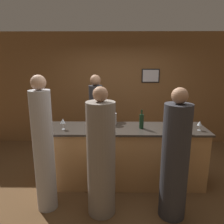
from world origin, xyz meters
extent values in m
plane|color=brown|center=(0.00, 0.00, 0.00)|extent=(14.00, 14.00, 0.00)
cube|color=brown|center=(0.00, 1.99, 1.40)|extent=(8.00, 0.06, 2.80)
cube|color=black|center=(0.71, 1.95, 1.75)|extent=(0.44, 0.02, 0.34)
cube|color=silver|center=(0.71, 1.94, 1.75)|extent=(0.39, 0.00, 0.29)
cube|color=#B27F4C|center=(0.00, 0.00, 0.49)|extent=(2.67, 0.67, 0.99)
cube|color=#332D28|center=(0.00, 0.00, 1.01)|extent=(2.73, 0.73, 0.04)
cylinder|color=#2D2D33|center=(-0.57, 0.86, 0.82)|extent=(0.28, 0.28, 1.64)
sphere|color=#A37556|center=(-0.57, 0.86, 1.75)|extent=(0.22, 0.22, 0.22)
cylinder|color=#2D2D33|center=(0.63, -0.85, 0.81)|extent=(0.37, 0.37, 1.62)
sphere|color=#A37556|center=(0.63, -0.85, 1.72)|extent=(0.21, 0.21, 0.21)
cylinder|color=#B2B2B7|center=(-1.18, -0.71, 0.88)|extent=(0.29, 0.29, 1.77)
sphere|color=tan|center=(-1.18, -0.71, 1.87)|extent=(0.20, 0.20, 0.20)
cylinder|color=gray|center=(-0.37, -0.79, 0.81)|extent=(0.39, 0.39, 1.63)
sphere|color=#A37556|center=(-0.37, -0.79, 1.73)|extent=(0.20, 0.20, 0.20)
cylinder|color=black|center=(0.27, -0.03, 1.14)|extent=(0.07, 0.07, 0.24)
cylinder|color=black|center=(0.27, -0.03, 1.30)|extent=(0.03, 0.03, 0.08)
cylinder|color=silver|center=(-0.25, 0.22, 1.12)|extent=(0.19, 0.19, 0.20)
cylinder|color=silver|center=(-0.26, -0.16, 1.03)|extent=(0.05, 0.05, 0.00)
cylinder|color=silver|center=(-0.26, -0.16, 1.07)|extent=(0.01, 0.01, 0.09)
cone|color=silver|center=(-0.26, -0.16, 1.15)|extent=(0.07, 0.07, 0.08)
cylinder|color=silver|center=(-1.04, -0.10, 1.03)|extent=(0.05, 0.05, 0.00)
cylinder|color=silver|center=(-1.04, -0.10, 1.08)|extent=(0.01, 0.01, 0.10)
cone|color=silver|center=(-1.04, -0.10, 1.17)|extent=(0.08, 0.08, 0.08)
cylinder|color=silver|center=(-0.32, -0.03, 1.03)|extent=(0.05, 0.05, 0.00)
cylinder|color=silver|center=(-0.32, -0.03, 1.08)|extent=(0.01, 0.01, 0.10)
cone|color=silver|center=(-0.32, -0.03, 1.16)|extent=(0.08, 0.08, 0.06)
cylinder|color=silver|center=(1.20, -0.12, 1.03)|extent=(0.05, 0.05, 0.00)
cylinder|color=silver|center=(1.20, -0.12, 1.07)|extent=(0.01, 0.01, 0.08)
cone|color=silver|center=(1.20, -0.12, 1.15)|extent=(0.08, 0.08, 0.08)
cylinder|color=silver|center=(0.97, -0.29, 1.03)|extent=(0.05, 0.05, 0.00)
cylinder|color=silver|center=(0.97, -0.29, 1.07)|extent=(0.01, 0.01, 0.09)
cone|color=silver|center=(0.97, -0.29, 1.15)|extent=(0.06, 0.06, 0.06)
camera|label=1|loc=(-0.18, -3.54, 2.17)|focal=35.00mm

